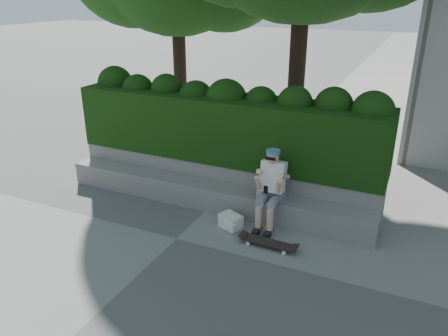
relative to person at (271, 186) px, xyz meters
The scene contains 8 objects.
ground 1.80m from the person, 139.29° to the right, with size 80.00×80.00×0.00m, color slate.
bench_ledge 1.36m from the person, behind, with size 6.00×0.45×0.45m, color gray.
planter_wall 1.45m from the person, 152.14° to the left, with size 6.00×0.50×0.75m, color gray.
hedge 1.64m from the person, 144.63° to the left, with size 6.00×1.00×1.20m, color black.
person is the anchor object (origin of this frame).
skateboard 0.97m from the person, 73.29° to the right, with size 0.87×0.24×0.09m.
backpack_plaid 0.19m from the person, 148.79° to the left, with size 0.28×0.15×0.41m, color #B9B8BD.
backpack_ground 0.93m from the person, 148.64° to the right, with size 0.37×0.26×0.24m, color silver.
Camera 1 is at (3.29, -5.27, 3.80)m, focal length 35.00 mm.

